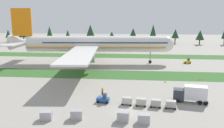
% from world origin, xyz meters
% --- Properties ---
extents(ground_plane, '(400.00, 400.00, 0.00)m').
position_xyz_m(ground_plane, '(0.00, 0.00, 0.00)').
color(ground_plane, gray).
extents(grass_strip_near, '(320.00, 11.82, 0.01)m').
position_xyz_m(grass_strip_near, '(0.00, 28.67, 0.00)').
color(grass_strip_near, '#336028').
rests_on(grass_strip_near, ground).
extents(grass_strip_far, '(320.00, 11.82, 0.01)m').
position_xyz_m(grass_strip_far, '(0.00, 64.31, 0.00)').
color(grass_strip_far, '#336028').
rests_on(grass_strip_far, ground).
extents(airliner, '(62.60, 76.95, 20.75)m').
position_xyz_m(airliner, '(-15.12, 46.33, 7.43)').
color(airliner, silver).
rests_on(airliner, ground).
extents(baggage_tug, '(2.75, 1.63, 1.97)m').
position_xyz_m(baggage_tug, '(-5.05, 4.16, 0.81)').
color(baggage_tug, '#1E4C8E').
rests_on(baggage_tug, ground).
extents(cargo_dolly_lead, '(2.38, 1.78, 1.55)m').
position_xyz_m(cargo_dolly_lead, '(-0.07, 3.50, 0.92)').
color(cargo_dolly_lead, '#A3A3A8').
rests_on(cargo_dolly_lead, ground).
extents(cargo_dolly_second, '(2.38, 1.78, 1.55)m').
position_xyz_m(cargo_dolly_second, '(2.80, 3.12, 0.92)').
color(cargo_dolly_second, '#A3A3A8').
rests_on(cargo_dolly_second, ground).
extents(cargo_dolly_third, '(2.38, 1.78, 1.55)m').
position_xyz_m(cargo_dolly_third, '(5.68, 2.74, 0.92)').
color(cargo_dolly_third, '#A3A3A8').
rests_on(cargo_dolly_third, ground).
extents(cargo_dolly_fourth, '(2.38, 1.78, 1.55)m').
position_xyz_m(cargo_dolly_fourth, '(8.55, 2.36, 0.92)').
color(cargo_dolly_fourth, '#A3A3A8').
rests_on(cargo_dolly_fourth, ground).
extents(catering_truck, '(7.25, 3.51, 3.58)m').
position_xyz_m(catering_truck, '(13.15, 6.13, 1.95)').
color(catering_truck, '#2D333D').
rests_on(catering_truck, ground).
extents(pushback_tractor, '(2.69, 1.50, 1.97)m').
position_xyz_m(pushback_tractor, '(21.66, 49.16, 0.81)').
color(pushback_tractor, yellow).
rests_on(pushback_tractor, ground).
extents(ground_crew_marshaller, '(0.49, 0.36, 1.74)m').
position_xyz_m(ground_crew_marshaller, '(-5.95, 9.32, 0.95)').
color(ground_crew_marshaller, black).
rests_on(ground_crew_marshaller, ground).
extents(uld_container_0, '(2.18, 1.83, 1.51)m').
position_xyz_m(uld_container_0, '(-13.88, -4.90, 0.76)').
color(uld_container_0, '#A3A3A8').
rests_on(uld_container_0, ground).
extents(uld_container_1, '(2.14, 1.78, 1.66)m').
position_xyz_m(uld_container_1, '(-8.68, -4.19, 0.83)').
color(uld_container_1, '#A3A3A8').
rests_on(uld_container_1, ground).
extents(uld_container_2, '(2.14, 1.77, 1.73)m').
position_xyz_m(uld_container_2, '(-0.48, -4.30, 0.86)').
color(uld_container_2, '#A3A3A8').
rests_on(uld_container_2, ground).
extents(uld_container_3, '(2.04, 1.65, 1.64)m').
position_xyz_m(uld_container_3, '(2.99, -4.81, 0.82)').
color(uld_container_3, '#A3A3A8').
rests_on(uld_container_3, ground).
extents(taxiway_marker_0, '(0.44, 0.44, 0.54)m').
position_xyz_m(taxiway_marker_0, '(9.78, 20.99, 0.27)').
color(taxiway_marker_0, orange).
rests_on(taxiway_marker_0, ground).
extents(taxiway_marker_1, '(0.44, 0.44, 0.49)m').
position_xyz_m(taxiway_marker_1, '(19.94, 24.57, 0.24)').
color(taxiway_marker_1, orange).
rests_on(taxiway_marker_1, ground).
extents(distant_tree_line, '(177.55, 10.88, 12.56)m').
position_xyz_m(distant_tree_line, '(2.16, 113.32, 7.01)').
color(distant_tree_line, '#4C3823').
rests_on(distant_tree_line, ground).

